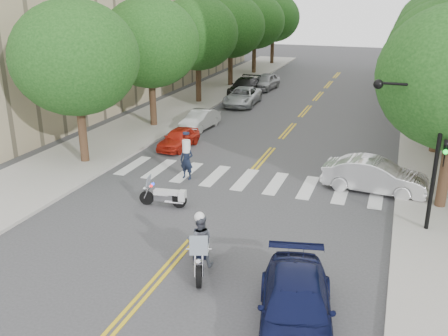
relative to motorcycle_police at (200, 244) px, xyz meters
The scene contains 25 objects.
ground 2.38m from the motorcycle_police, 119.20° to the left, with size 140.00×140.00×0.00m, color #38383A.
sidewalk_left 26.16m from the motorcycle_police, 113.84° to the left, with size 5.00×60.00×0.15m, color #9E9991.
sidewalk_right 25.37m from the motorcycle_police, 70.58° to the left, with size 5.00×60.00×0.15m, color #9E9991.
tree_l_0 13.47m from the motorcycle_police, 141.28° to the left, with size 6.40×6.40×8.45m.
tree_l_1 19.29m from the motorcycle_police, 121.81° to the left, with size 6.40×6.40×8.45m.
tree_l_2 26.28m from the motorcycle_police, 112.43° to the left, with size 6.40×6.40×8.45m.
tree_l_3 33.72m from the motorcycle_police, 107.18° to the left, with size 6.40×6.40×8.45m.
tree_l_4 41.37m from the motorcycle_police, 103.89° to the left, with size 6.40×6.40×8.45m.
tree_l_5 49.14m from the motorcycle_police, 101.64° to the left, with size 6.40×6.40×8.45m.
tree_r_1 18.28m from the motorcycle_police, 64.09° to the left, with size 6.40×6.40×8.45m.
tree_r_2 25.55m from the motorcycle_police, 72.09° to the left, with size 6.40×6.40×8.45m.
tree_r_3 33.16m from the motorcycle_police, 76.38° to the left, with size 6.40×6.40×8.45m.
tree_r_4 40.92m from the motorcycle_police, 79.04° to the left, with size 6.40×6.40×8.45m.
tree_r_5 48.75m from the motorcycle_police, 80.83° to the left, with size 6.40×6.40×8.45m.
traffic_signal_pole 9.01m from the motorcycle_police, 39.13° to the left, with size 2.82×0.42×6.00m.
motorcycle_police is the anchor object (origin of this frame).
motorcycle_parked 5.39m from the motorcycle_police, 127.49° to the left, with size 2.09×0.66×1.35m.
officer_standing 8.52m from the motorcycle_police, 116.54° to the left, with size 0.69×0.45×1.89m, color black.
convertible 10.25m from the motorcycle_police, 61.13° to the left, with size 1.63×4.66×1.54m, color silver.
sedan_blue 4.16m from the motorcycle_police, 29.63° to the right, with size 2.02×4.96×1.44m, color #0D1237.
parked_car_a 13.58m from the motorcycle_police, 117.50° to the left, with size 1.40×3.47×1.18m, color red.
parked_car_b 17.76m from the motorcycle_police, 112.21° to the left, with size 1.32×3.80×1.25m, color silver.
parked_car_c 25.21m from the motorcycle_police, 104.40° to the left, with size 2.29×4.96×1.38m, color silver.
parked_car_d 29.38m from the motorcycle_police, 104.53° to the left, with size 2.04×5.02×1.46m, color black.
parked_car_e 32.03m from the motorcycle_police, 101.29° to the left, with size 1.75×4.36×1.48m, color #99989D.
Camera 1 is at (6.66, -15.31, 8.78)m, focal length 40.00 mm.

